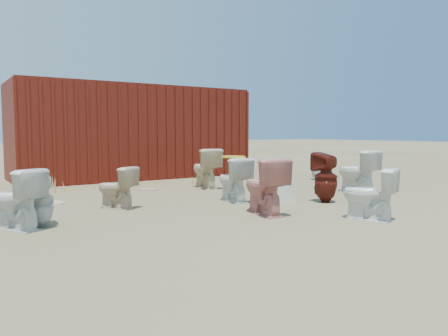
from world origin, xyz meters
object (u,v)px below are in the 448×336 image
toilet_front_c (369,194)px  toilet_back_e (317,167)px  toilet_front_pink (264,186)px  toilet_front_e (357,171)px  toilet_front_maroon (326,177)px  toilet_back_a (41,199)px  shipping_container (131,132)px  toilet_back_beige_left (116,188)px  toilet_back_beige_right (205,168)px  loose_tank (281,193)px  toilet_front_a (16,199)px  toilet_back_yellowlid (233,180)px

toilet_front_c → toilet_back_e: size_ratio=1.06×
toilet_front_pink → toilet_front_e: size_ratio=0.98×
toilet_front_maroon → toilet_back_a: bearing=-15.2°
toilet_front_maroon → toilet_back_e: bearing=-140.3°
shipping_container → toilet_front_c: shipping_container is taller
toilet_front_maroon → toilet_back_beige_left: toilet_front_maroon is taller
toilet_back_beige_left → toilet_back_e: 5.79m
toilet_front_c → toilet_front_maroon: toilet_front_maroon is taller
toilet_back_beige_right → toilet_front_c: bearing=99.6°
toilet_back_e → loose_tank: (-3.12, -2.27, -0.17)m
toilet_front_a → loose_tank: 4.09m
toilet_front_a → toilet_back_a: toilet_front_a is taller
toilet_front_pink → toilet_back_a: (-2.92, 0.89, -0.07)m
toilet_front_a → toilet_front_e: 6.18m
toilet_back_beige_left → toilet_back_e: (5.65, 1.25, 0.01)m
shipping_container → toilet_front_maroon: 6.16m
toilet_back_a → toilet_back_beige_left: bearing=-157.5°
toilet_back_a → toilet_back_beige_right: toilet_back_beige_right is taller
toilet_front_a → toilet_back_beige_right: size_ratio=0.89×
toilet_front_a → toilet_front_maroon: toilet_front_maroon is taller
toilet_back_beige_right → toilet_back_e: bearing=-175.1°
shipping_container → toilet_back_beige_right: (0.42, -3.22, -0.77)m
toilet_front_c → loose_tank: toilet_front_c is taller
toilet_front_e → toilet_front_pink: bearing=14.2°
loose_tank → toilet_back_beige_left: bearing=150.8°
toilet_back_yellowlid → toilet_back_e: size_ratio=1.13×
shipping_container → toilet_back_beige_left: bearing=-113.9°
shipping_container → toilet_back_beige_left: 5.14m
toilet_front_a → toilet_back_beige_right: 4.58m
toilet_front_a → toilet_back_a: size_ratio=1.08×
toilet_front_maroon → toilet_back_beige_right: size_ratio=1.00×
toilet_front_e → loose_tank: size_ratio=1.72×
toilet_front_a → loose_tank: size_ratio=1.53×
toilet_front_a → toilet_back_e: 7.48m
shipping_container → toilet_back_beige_right: bearing=-82.6°
toilet_front_e → toilet_back_e: (1.02, 2.11, -0.09)m
toilet_front_e → toilet_back_beige_right: size_ratio=1.00×
toilet_front_a → toilet_front_e: (6.18, -0.07, 0.05)m
toilet_back_a → toilet_back_yellowlid: (3.19, 0.32, 0.03)m
toilet_back_a → toilet_back_yellowlid: size_ratio=0.91×
toilet_front_e → toilet_back_a: toilet_front_e is taller
toilet_front_a → toilet_back_e: toilet_front_a is taller
toilet_back_a → toilet_back_e: (6.91, 2.01, -0.01)m
toilet_front_c → toilet_back_a: (-3.86, 2.01, -0.01)m
shipping_container → toilet_front_maroon: size_ratio=6.95×
toilet_back_beige_right → toilet_front_maroon: bearing=112.9°
toilet_front_e → toilet_back_yellowlid: toilet_front_e is taller
toilet_back_a → toilet_front_maroon: bearing=163.6°
loose_tank → toilet_back_a: bearing=168.8°
toilet_front_c → loose_tank: bearing=-110.0°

